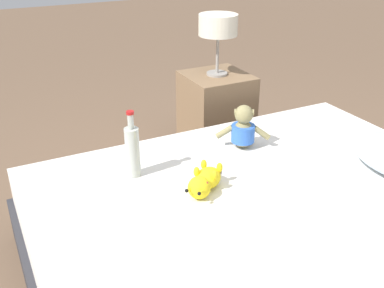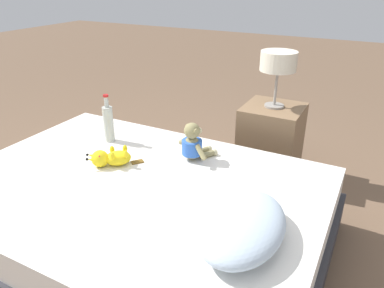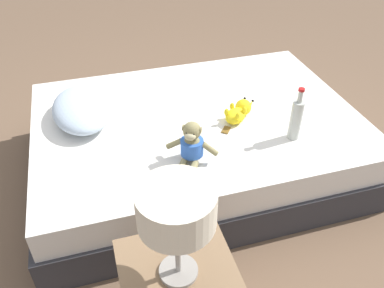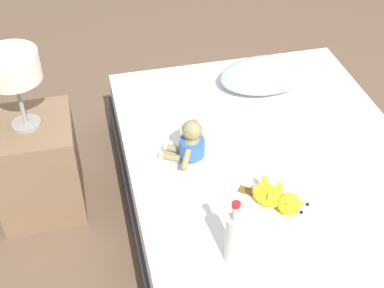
% 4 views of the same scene
% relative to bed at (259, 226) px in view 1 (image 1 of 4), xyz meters
% --- Properties ---
extents(ground_plane, '(16.00, 16.00, 0.00)m').
position_rel_bed_xyz_m(ground_plane, '(0.00, 0.00, -0.20)').
color(ground_plane, brown).
extents(bed, '(1.45, 2.04, 0.41)m').
position_rel_bed_xyz_m(bed, '(0.00, 0.00, 0.00)').
color(bed, '#2D2D33').
rests_on(bed, ground_plane).
extents(plush_monkey, '(0.25, 0.26, 0.24)m').
position_rel_bed_xyz_m(plush_monkey, '(-0.40, 0.15, 0.30)').
color(plush_monkey, '#8E8456').
rests_on(plush_monkey, bed).
extents(plush_yellow_creature, '(0.26, 0.28, 0.10)m').
position_rel_bed_xyz_m(plush_yellow_creature, '(-0.10, -0.24, 0.25)').
color(plush_yellow_creature, yellow).
rests_on(plush_yellow_creature, bed).
extents(glass_bottle, '(0.07, 0.07, 0.32)m').
position_rel_bed_xyz_m(glass_bottle, '(-0.37, -0.47, 0.34)').
color(glass_bottle, '#B7BCB2').
rests_on(glass_bottle, bed).
extents(nightstand, '(0.42, 0.42, 0.55)m').
position_rel_bed_xyz_m(nightstand, '(-1.15, 0.42, 0.08)').
color(nightstand, '#846647').
rests_on(nightstand, ground_plane).
extents(bedside_lamp, '(0.25, 0.25, 0.40)m').
position_rel_bed_xyz_m(bedside_lamp, '(-1.15, 0.42, 0.67)').
color(bedside_lamp, gray).
rests_on(bedside_lamp, nightstand).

